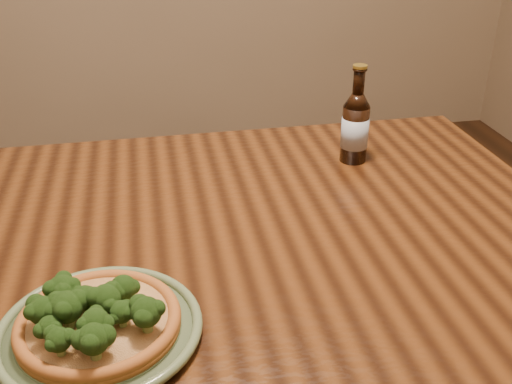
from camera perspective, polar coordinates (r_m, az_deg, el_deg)
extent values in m
cube|color=#43230E|center=(1.04, -12.46, -5.68)|extent=(1.60, 0.90, 0.04)
cylinder|color=#43230E|center=(1.70, 14.44, -6.48)|extent=(0.07, 0.07, 0.71)
cylinder|color=#586C4A|center=(0.84, -14.61, -12.80)|extent=(0.25, 0.25, 0.01)
torus|color=#586C4A|center=(0.84, -14.67, -12.44)|extent=(0.27, 0.27, 0.01)
torus|color=#586C4A|center=(0.84, -14.66, -12.49)|extent=(0.22, 0.22, 0.01)
cylinder|color=#9C5823|center=(0.84, -14.71, -12.18)|extent=(0.22, 0.22, 0.01)
torus|color=#9C5823|center=(0.83, -14.78, -11.76)|extent=(0.22, 0.22, 0.02)
cylinder|color=#D2C280|center=(0.83, -14.78, -11.76)|extent=(0.18, 0.18, 0.01)
sphere|color=#284D18|center=(0.83, -15.99, -9.67)|extent=(0.05, 0.05, 0.03)
sphere|color=#284D18|center=(0.83, -12.53, -8.91)|extent=(0.05, 0.05, 0.04)
sphere|color=#284D18|center=(0.78, -15.07, -11.93)|extent=(0.04, 0.04, 0.04)
sphere|color=#284D18|center=(0.84, -17.95, -8.82)|extent=(0.05, 0.05, 0.04)
sphere|color=#284D18|center=(0.78, -10.42, -11.18)|extent=(0.05, 0.05, 0.04)
sphere|color=#284D18|center=(0.75, -15.23, -13.36)|extent=(0.04, 0.04, 0.04)
sphere|color=#284D18|center=(0.81, -17.60, -10.41)|extent=(0.04, 0.04, 0.04)
sphere|color=#284D18|center=(0.80, -12.70, -11.08)|extent=(0.04, 0.04, 0.03)
sphere|color=#284D18|center=(0.81, -14.11, -9.84)|extent=(0.05, 0.05, 0.04)
sphere|color=#284D18|center=(0.77, -18.28, -13.22)|extent=(0.04, 0.04, 0.03)
sphere|color=#284D18|center=(0.80, -19.03, -12.10)|extent=(0.04, 0.04, 0.03)
sphere|color=#284D18|center=(0.82, -19.64, -10.58)|extent=(0.05, 0.05, 0.04)
cylinder|color=black|center=(1.28, 9.37, 5.48)|extent=(0.06, 0.06, 0.12)
cone|color=black|center=(1.25, 9.63, 8.62)|extent=(0.06, 0.06, 0.03)
cylinder|color=black|center=(1.24, 9.78, 10.39)|extent=(0.02, 0.02, 0.05)
torus|color=black|center=(1.23, 9.87, 11.42)|extent=(0.03, 0.03, 0.00)
cylinder|color=#A58C33|center=(1.23, 9.89, 11.71)|extent=(0.03, 0.03, 0.01)
cylinder|color=#A8B7CA|center=(1.28, 9.38, 5.65)|extent=(0.06, 0.06, 0.06)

